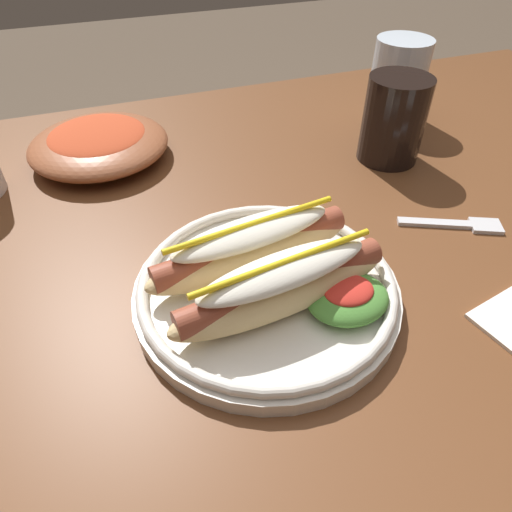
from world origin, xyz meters
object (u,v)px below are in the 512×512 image
object	(u,v)px
fork	(458,224)
side_bowl	(99,143)
soda_cup	(394,120)
hot_dog_plate	(270,279)
water_cup	(398,80)

from	to	relation	value
fork	side_bowl	world-z (taller)	side_bowl
side_bowl	soda_cup	bearing A→B (deg)	-19.72
hot_dog_plate	fork	bearing A→B (deg)	7.17
fork	water_cup	bearing A→B (deg)	98.40
fork	water_cup	distance (m)	0.30
fork	side_bowl	xyz separation A→B (m)	(-0.38, 0.31, 0.02)
soda_cup	water_cup	bearing A→B (deg)	55.13
hot_dog_plate	soda_cup	size ratio (longest dim) A/B	2.24
hot_dog_plate	side_bowl	xyz separation A→B (m)	(-0.13, 0.34, -0.00)
water_cup	side_bowl	distance (m)	0.47
water_cup	side_bowl	bearing A→B (deg)	176.68
fork	water_cup	xyz separation A→B (m)	(0.09, 0.28, 0.06)
hot_dog_plate	soda_cup	xyz separation A→B (m)	(0.26, 0.20, 0.03)
soda_cup	fork	bearing A→B (deg)	-92.46
fork	soda_cup	distance (m)	0.18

